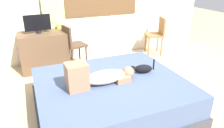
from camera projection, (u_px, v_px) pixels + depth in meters
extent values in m
plane|color=tan|center=(118.00, 114.00, 2.93)|extent=(16.00, 16.00, 0.00)
cube|color=#38383D|center=(111.00, 104.00, 3.03)|extent=(2.01, 1.75, 0.14)
cube|color=#425170|center=(111.00, 91.00, 2.94)|extent=(1.95, 1.70, 0.31)
ellipsoid|color=#CCB299|center=(105.00, 77.00, 2.80)|extent=(0.57, 0.28, 0.17)
sphere|color=#8C664C|center=(128.00, 72.00, 2.92)|extent=(0.17, 0.17, 0.17)
cube|color=#8C664C|center=(77.00, 76.00, 2.62)|extent=(0.27, 0.25, 0.34)
cube|color=#8C664C|center=(120.00, 77.00, 2.90)|extent=(0.21, 0.29, 0.08)
ellipsoid|color=black|center=(143.00, 69.00, 3.08)|extent=(0.28, 0.18, 0.13)
sphere|color=black|center=(133.00, 69.00, 3.06)|extent=(0.08, 0.08, 0.08)
cylinder|color=black|center=(154.00, 64.00, 3.07)|extent=(0.03, 0.03, 0.16)
cube|color=brown|center=(44.00, 51.00, 4.20)|extent=(0.90, 0.56, 0.74)
cylinder|color=black|center=(39.00, 32.00, 4.02)|extent=(0.10, 0.10, 0.05)
cube|color=black|center=(37.00, 23.00, 3.95)|extent=(0.48, 0.06, 0.30)
cylinder|color=gold|center=(58.00, 27.00, 4.30)|extent=(0.07, 0.07, 0.10)
cylinder|color=#4C3828|center=(80.00, 52.00, 4.56)|extent=(0.04, 0.04, 0.44)
cylinder|color=#4C3828|center=(86.00, 57.00, 4.33)|extent=(0.04, 0.04, 0.44)
cylinder|color=#4C3828|center=(66.00, 55.00, 4.40)|extent=(0.04, 0.04, 0.44)
cylinder|color=#4C3828|center=(73.00, 60.00, 4.17)|extent=(0.04, 0.04, 0.44)
cube|color=#4C3828|center=(76.00, 45.00, 4.27)|extent=(0.45, 0.45, 0.04)
cube|color=#4C3828|center=(67.00, 36.00, 4.10)|extent=(0.12, 0.38, 0.38)
cylinder|color=brown|center=(149.00, 47.00, 4.89)|extent=(0.04, 0.04, 0.44)
cylinder|color=brown|center=(145.00, 43.00, 5.17)|extent=(0.04, 0.04, 0.44)
cylinder|color=brown|center=(162.00, 47.00, 4.92)|extent=(0.04, 0.04, 0.44)
cylinder|color=brown|center=(158.00, 43.00, 5.20)|extent=(0.04, 0.04, 0.44)
cube|color=brown|center=(154.00, 35.00, 4.95)|extent=(0.47, 0.47, 0.04)
cube|color=brown|center=(162.00, 26.00, 4.88)|extent=(0.15, 0.38, 0.38)
cube|color=#ADCC75|center=(52.00, 0.00, 4.17)|extent=(0.44, 0.06, 2.62)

